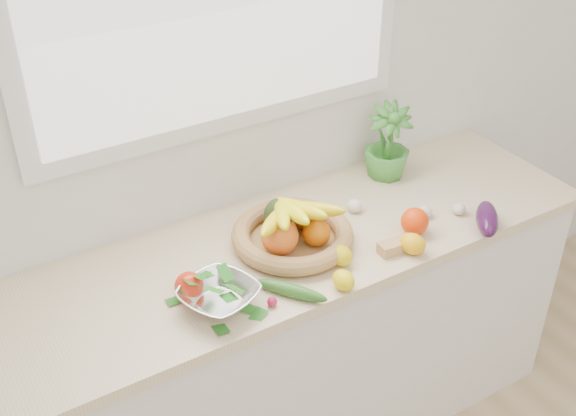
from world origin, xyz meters
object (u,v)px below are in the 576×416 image
apple (189,286)px  fruit_basket (292,230)px  eggplant (487,219)px  colander_with_spinach (219,292)px  potted_herb (388,144)px  cucumber (291,290)px

apple → fruit_basket: fruit_basket is taller
apple → eggplant: 1.01m
apple → colander_with_spinach: 0.10m
potted_herb → colander_with_spinach: bearing=-158.4°
eggplant → cucumber: 0.73m
apple → colander_with_spinach: size_ratio=0.31×
apple → cucumber: bearing=-30.1°
eggplant → cucumber: size_ratio=0.84×
apple → colander_with_spinach: colander_with_spinach is taller
eggplant → colander_with_spinach: 0.94m
cucumber → potted_herb: (0.66, 0.41, 0.11)m
eggplant → apple: bearing=169.0°
apple → eggplant: size_ratio=0.45×
eggplant → colander_with_spinach: size_ratio=0.68×
potted_herb → fruit_basket: size_ratio=0.68×
cucumber → fruit_basket: (0.14, 0.22, 0.03)m
cucumber → fruit_basket: bearing=57.9°
potted_herb → fruit_basket: 0.56m
apple → potted_herb: bearing=15.8°
cucumber → colander_with_spinach: colander_with_spinach is taller
fruit_basket → colander_with_spinach: bearing=-155.6°
colander_with_spinach → apple: bearing=123.0°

